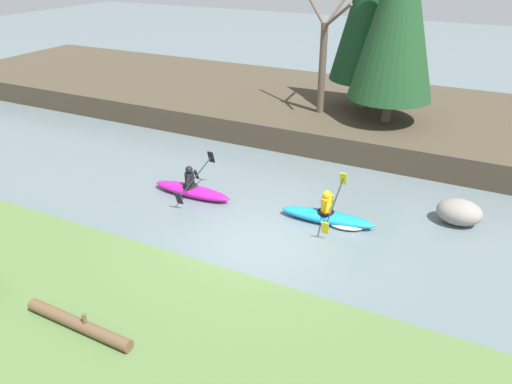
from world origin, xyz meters
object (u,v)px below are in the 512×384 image
Objects in this scene: driftwood_log at (78,324)px; boulder_midstream at (459,212)px; kayaker_lead at (331,217)px; kayaker_middle at (192,189)px.

boulder_midstream is at bearing 56.84° from driftwood_log.
boulder_midstream is at bearing 22.31° from kayaker_lead.
boulder_midstream is 0.50× the size of driftwood_log.
kayaker_lead is at bearing 70.26° from driftwood_log.
kayaker_lead is 2.22× the size of boulder_midstream.
kayaker_lead is 1.11× the size of driftwood_log.
kayaker_lead is 7.47m from driftwood_log.
kayaker_middle reaches higher than boulder_midstream.
kayaker_middle is at bearing 179.60° from kayaker_lead.
kayaker_lead is at bearing 4.02° from kayaker_middle.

